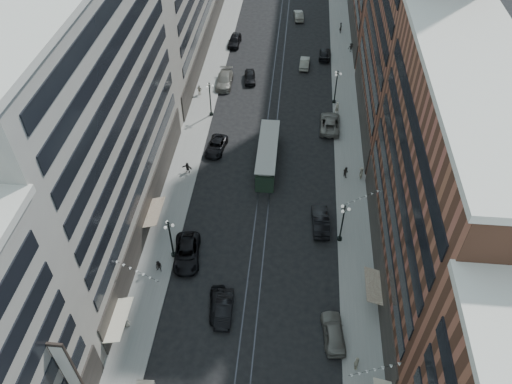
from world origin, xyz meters
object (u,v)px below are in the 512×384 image
(lamppost_sw_far, at_px, (171,238))
(lamppost_se_far, at_px, (342,222))
(pedestrian_1, at_px, (126,321))
(car_11, at_px, (330,123))
(pedestrian_2, at_px, (159,266))
(lamppost_se_mid, at_px, (336,86))
(pedestrian_extra_0, at_px, (341,28))
(car_9, at_px, (235,40))
(car_10, at_px, (320,221))
(car_5, at_px, (224,309))
(pedestrian_5, at_px, (187,168))
(car_extra_0, at_px, (218,305))
(lamppost_sw_mid, at_px, (210,98))
(car_8, at_px, (224,80))
(car_12, at_px, (325,54))
(car_2, at_px, (187,253))
(car_4, at_px, (334,332))
(pedestrian_4, at_px, (356,363))
(car_13, at_px, (250,77))
(pedestrian_6, at_px, (199,90))
(pedestrian_extra_1, at_px, (361,173))
(pedestrian_8, at_px, (337,107))
(streetcar, at_px, (268,156))
(pedestrian_9, at_px, (351,48))
(car_extra_1, at_px, (305,63))
(pedestrian_7, at_px, (346,172))
(car_14, at_px, (299,15))

(lamppost_sw_far, distance_m, lamppost_se_far, 18.83)
(pedestrian_1, xyz_separation_m, car_11, (20.31, 34.57, -0.06))
(pedestrian_2, bearing_deg, pedestrian_1, -88.02)
(lamppost_se_mid, height_order, pedestrian_extra_0, lamppost_se_mid)
(car_9, distance_m, car_10, 46.03)
(car_5, xyz_separation_m, pedestrian_1, (-9.29, -2.34, 0.13))
(lamppost_se_far, relative_size, pedestrian_5, 3.67)
(car_extra_0, bearing_deg, pedestrian_2, 142.39)
(lamppost_sw_mid, relative_size, car_5, 1.19)
(car_8, bearing_deg, car_12, 31.61)
(car_2, distance_m, pedestrian_extra_0, 58.78)
(car_4, distance_m, pedestrian_4, 3.66)
(car_10, xyz_separation_m, car_13, (-11.38, 31.24, -0.12))
(car_13, bearing_deg, lamppost_se_mid, -27.89)
(car_4, bearing_deg, car_9, -80.64)
(pedestrian_6, xyz_separation_m, pedestrian_extra_1, (24.08, -17.45, 0.00))
(pedestrian_5, xyz_separation_m, pedestrian_8, (19.77, 15.31, 0.18))
(streetcar, height_order, car_12, streetcar)
(car_2, xyz_separation_m, pedestrian_extra_1, (19.87, 14.94, 0.17))
(pedestrian_4, distance_m, pedestrian_9, 59.89)
(pedestrian_8, distance_m, pedestrian_extra_0, 26.49)
(lamppost_sw_mid, bearing_deg, lamppost_sw_far, -90.00)
(pedestrian_2, relative_size, car_9, 0.32)
(pedestrian_6, relative_size, pedestrian_8, 0.90)
(pedestrian_5, bearing_deg, car_5, -55.10)
(car_13, relative_size, pedestrian_6, 2.60)
(car_extra_1, relative_size, pedestrian_extra_0, 2.28)
(lamppost_se_far, height_order, pedestrian_extra_0, lamppost_se_far)
(car_10, xyz_separation_m, pedestrian_9, (5.52, 42.32, 0.12))
(pedestrian_2, bearing_deg, pedestrian_7, 55.52)
(lamppost_se_mid, height_order, pedestrian_7, lamppost_se_mid)
(pedestrian_7, bearing_deg, car_12, -32.78)
(car_10, bearing_deg, car_4, 90.68)
(pedestrian_2, distance_m, pedestrian_extra_1, 28.25)
(car_extra_0, bearing_deg, car_14, 77.16)
(car_11, relative_size, pedestrian_8, 3.21)
(car_2, height_order, car_9, car_9)
(car_8, height_order, car_extra_0, car_8)
(car_8, distance_m, car_14, 27.65)
(car_9, bearing_deg, lamppost_sw_mid, -89.13)
(car_13, distance_m, pedestrian_extra_0, 23.96)
(streetcar, relative_size, car_13, 2.60)
(car_13, xyz_separation_m, pedestrian_7, (14.64, -22.31, 0.18))
(car_9, bearing_deg, pedestrian_4, -70.13)
(car_5, distance_m, pedestrian_2, 8.86)
(car_9, relative_size, car_13, 1.15)
(pedestrian_1, relative_size, car_extra_0, 0.34)
(car_11, bearing_deg, car_9, -53.09)
(car_9, bearing_deg, car_2, -86.23)
(pedestrian_2, bearing_deg, car_5, -14.85)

